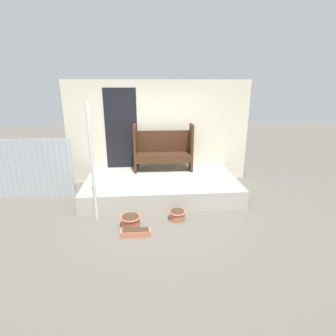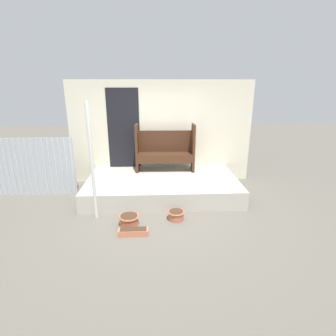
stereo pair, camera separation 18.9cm
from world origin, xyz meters
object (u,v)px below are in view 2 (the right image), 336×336
bench (165,148)px  flower_pot_middle (176,215)px  support_post (92,163)px  planter_box_rect (133,232)px  flower_pot_left (129,220)px

bench → flower_pot_middle: 2.04m
support_post → planter_box_rect: support_post is taller
bench → planter_box_rect: 2.59m
flower_pot_left → support_post: bearing=154.6°
support_post → flower_pot_left: support_post is taller
flower_pot_middle → flower_pot_left: bearing=-169.6°
support_post → bench: 2.20m
planter_box_rect → flower_pot_left: bearing=107.2°
bench → flower_pot_middle: bench is taller
flower_pot_middle → planter_box_rect: (-0.78, -0.50, -0.05)m
flower_pot_left → bench: bearing=69.6°
flower_pot_left → planter_box_rect: (0.10, -0.33, -0.05)m
flower_pot_middle → planter_box_rect: flower_pot_middle is taller
flower_pot_left → flower_pot_middle: size_ratio=1.16×
flower_pot_middle → planter_box_rect: size_ratio=0.64×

